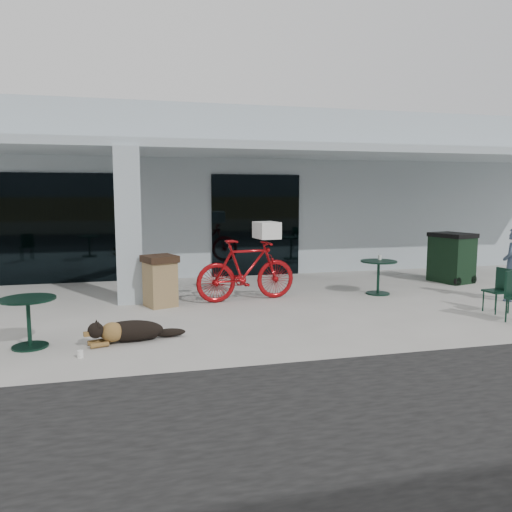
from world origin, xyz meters
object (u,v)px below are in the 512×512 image
object	(u,v)px
trash_receptacle	(160,281)
bicycle	(246,270)
wheeled_bin	(452,258)
cafe_table_near	(29,323)
person	(512,264)
cafe_table_far	(378,277)
cafe_chair_far_b	(496,291)
dog	(131,330)

from	to	relation	value
trash_receptacle	bicycle	bearing A→B (deg)	3.26
bicycle	wheeled_bin	distance (m)	5.54
cafe_table_near	person	distance (m)	9.10
cafe_table_far	trash_receptacle	distance (m)	4.72
bicycle	cafe_chair_far_b	distance (m)	4.79
dog	cafe_table_far	world-z (taller)	cafe_table_far
cafe_table_far	person	world-z (taller)	person
trash_receptacle	wheeled_bin	xyz separation A→B (m)	(7.22, 1.00, 0.11)
cafe_table_far	wheeled_bin	distance (m)	2.69
cafe_chair_far_b	trash_receptacle	size ratio (longest dim) A/B	0.82
cafe_table_far	trash_receptacle	world-z (taller)	trash_receptacle
dog	cafe_table_far	xyz separation A→B (m)	(5.29, 2.35, 0.19)
person	trash_receptacle	size ratio (longest dim) A/B	1.51
cafe_table_far	trash_receptacle	size ratio (longest dim) A/B	0.79
person	wheeled_bin	xyz separation A→B (m)	(0.17, 2.24, -0.14)
cafe_chair_far_b	wheeled_bin	size ratio (longest dim) A/B	0.67
cafe_table_far	trash_receptacle	xyz separation A→B (m)	(-4.72, -0.05, 0.13)
bicycle	cafe_table_near	world-z (taller)	bicycle
cafe_table_near	cafe_chair_far_b	distance (m)	8.02
trash_receptacle	person	bearing A→B (deg)	-9.99
dog	person	world-z (taller)	person
bicycle	person	bearing A→B (deg)	-111.02
trash_receptacle	wheeled_bin	distance (m)	7.29
dog	cafe_table_far	distance (m)	5.79
person	trash_receptacle	bearing A→B (deg)	-45.32
dog	bicycle	bearing A→B (deg)	29.33
trash_receptacle	wheeled_bin	world-z (taller)	wheeled_bin
wheeled_bin	dog	bearing A→B (deg)	-173.05
cafe_chair_far_b	person	distance (m)	1.33
cafe_table_far	cafe_table_near	bearing A→B (deg)	-161.16
cafe_chair_far_b	cafe_table_near	bearing A→B (deg)	-94.39
cafe_table_near	cafe_table_far	distance (m)	7.08
cafe_table_far	cafe_chair_far_b	distance (m)	2.47
dog	person	size ratio (longest dim) A/B	0.73
cafe_chair_far_b	wheeled_bin	bearing A→B (deg)	152.89
cafe_table_near	cafe_chair_far_b	world-z (taller)	cafe_chair_far_b
cafe_chair_far_b	wheeled_bin	world-z (taller)	wheeled_bin
bicycle	wheeled_bin	size ratio (longest dim) A/B	1.73
cafe_table_near	trash_receptacle	xyz separation A→B (m)	(1.98, 2.24, 0.14)
bicycle	trash_receptacle	bearing A→B (deg)	86.46
cafe_table_near	wheeled_bin	distance (m)	9.76
dog	cafe_table_near	distance (m)	1.43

